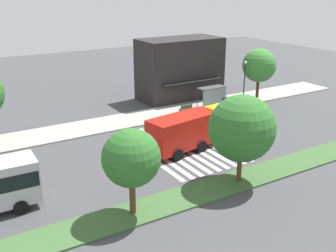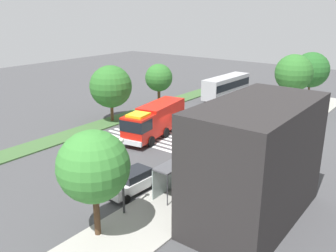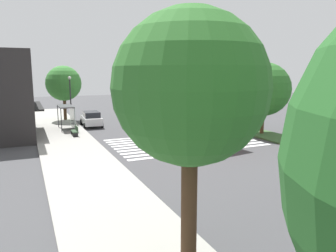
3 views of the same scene
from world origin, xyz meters
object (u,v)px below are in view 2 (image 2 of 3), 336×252
at_px(sidewalk_tree_west, 294,73).
at_px(median_tree_far_west, 159,78).
at_px(transit_bus, 226,86).
at_px(street_lamp, 122,169).
at_px(parked_car_west, 292,97).
at_px(median_tree_west, 111,87).
at_px(bench_near_shelter, 200,169).
at_px(sidewalk_tree_far_west, 311,70).
at_px(bus_stop_shelter, 171,171).
at_px(parked_car_mid, 132,181).
at_px(fire_truck, 154,120).
at_px(sidewalk_tree_center, 93,167).

xyz_separation_m(sidewalk_tree_west, median_tree_far_west, (6.80, -16.49, -1.44)).
relative_size(transit_bus, street_lamp, 1.86).
xyz_separation_m(parked_car_west, median_tree_west, (23.26, -14.29, 3.55)).
height_order(parked_car_west, bench_near_shelter, parked_car_west).
distance_m(street_lamp, sidewalk_tree_far_west, 38.03).
bearing_deg(street_lamp, transit_bus, -162.32).
distance_m(street_lamp, sidewalk_tree_west, 30.69).
distance_m(bus_stop_shelter, sidewalk_tree_west, 26.60).
distance_m(bench_near_shelter, sidewalk_tree_west, 22.89).
distance_m(parked_car_mid, sidewalk_tree_west, 28.29).
bearing_deg(fire_truck, parked_car_mid, 23.02).
xyz_separation_m(bus_stop_shelter, sidewalk_tree_west, (-26.34, -0.37, 3.70)).
height_order(bus_stop_shelter, median_tree_far_west, median_tree_far_west).
relative_size(fire_truck, bus_stop_shelter, 2.83).
bearing_deg(parked_car_west, sidewalk_tree_west, 16.22).
distance_m(bench_near_shelter, sidewalk_tree_center, 11.74).
relative_size(parked_car_mid, sidewalk_tree_center, 0.69).
xyz_separation_m(fire_truck, bench_near_shelter, (5.17, 9.27, -1.36)).
bearing_deg(transit_bus, median_tree_far_west, 153.10).
bearing_deg(parked_car_mid, sidewalk_tree_west, 177.97).
bearing_deg(median_tree_west, parked_car_mid, 50.52).
distance_m(parked_car_west, sidewalk_tree_far_west, 4.73).
height_order(parked_car_mid, bus_stop_shelter, bus_stop_shelter).
relative_size(parked_car_west, sidewalk_tree_west, 0.59).
relative_size(bus_stop_shelter, bench_near_shelter, 2.19).
bearing_deg(bench_near_shelter, transit_bus, -155.61).
xyz_separation_m(parked_car_west, sidewalk_tree_west, (7.23, 2.20, 4.71)).
bearing_deg(sidewalk_tree_far_west, median_tree_west, -35.16).
height_order(sidewalk_tree_far_west, median_tree_far_west, sidewalk_tree_far_west).
distance_m(fire_truck, sidewalk_tree_center, 18.65).
distance_m(transit_bus, median_tree_west, 19.99).
height_order(bench_near_shelter, sidewalk_tree_center, sidewalk_tree_center).
height_order(bench_near_shelter, median_tree_west, median_tree_west).
distance_m(transit_bus, bus_stop_shelter, 31.59).
bearing_deg(sidewalk_tree_west, bench_near_shelter, 0.98).
relative_size(sidewalk_tree_west, median_tree_west, 1.14).
distance_m(bench_near_shelter, median_tree_west, 18.42).
bearing_deg(bus_stop_shelter, parked_car_west, -175.63).
relative_size(transit_bus, sidewalk_tree_center, 1.51).
relative_size(sidewalk_tree_far_west, sidewalk_tree_center, 1.11).
bearing_deg(bench_near_shelter, sidewalk_tree_far_west, -179.26).
bearing_deg(bus_stop_shelter, street_lamp, -10.17).
xyz_separation_m(transit_bus, bench_near_shelter, (25.42, 11.52, -1.49)).
distance_m(transit_bus, median_tree_far_west, 11.43).
height_order(sidewalk_tree_center, median_tree_far_west, sidewalk_tree_center).
height_order(bus_stop_shelter, sidewalk_tree_center, sidewalk_tree_center).
bearing_deg(bus_stop_shelter, fire_truck, -134.76).
bearing_deg(street_lamp, fire_truck, -147.75).
xyz_separation_m(street_lamp, median_tree_west, (-14.57, -16.09, 1.03)).
relative_size(transit_bus, sidewalk_tree_far_west, 1.36).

